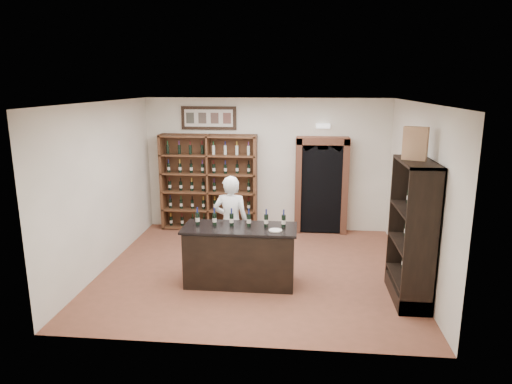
{
  "coord_description": "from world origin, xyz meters",
  "views": [
    {
      "loc": [
        0.77,
        -7.71,
        3.3
      ],
      "look_at": [
        -0.02,
        0.3,
        1.39
      ],
      "focal_mm": 32.0,
      "sensor_mm": 36.0,
      "label": 1
    }
  ],
  "objects_px": {
    "counter_bottle_0": "(198,218)",
    "side_cabinet": "(412,253)",
    "tasting_counter": "(240,256)",
    "shopkeeper": "(231,223)",
    "wine_shelf": "(209,182)",
    "wine_crate": "(415,143)"
  },
  "relations": [
    {
      "from": "counter_bottle_0",
      "to": "side_cabinet",
      "type": "height_order",
      "value": "side_cabinet"
    },
    {
      "from": "shopkeeper",
      "to": "side_cabinet",
      "type": "bearing_deg",
      "value": 163.77
    },
    {
      "from": "tasting_counter",
      "to": "shopkeeper",
      "type": "height_order",
      "value": "shopkeeper"
    },
    {
      "from": "side_cabinet",
      "to": "tasting_counter",
      "type": "bearing_deg",
      "value": 173.72
    },
    {
      "from": "wine_shelf",
      "to": "wine_crate",
      "type": "xyz_separation_m",
      "value": [
        3.75,
        -3.16,
        1.35
      ]
    },
    {
      "from": "wine_crate",
      "to": "counter_bottle_0",
      "type": "bearing_deg",
      "value": -160.62
    },
    {
      "from": "side_cabinet",
      "to": "shopkeeper",
      "type": "bearing_deg",
      "value": 162.4
    },
    {
      "from": "wine_shelf",
      "to": "wine_crate",
      "type": "relative_size",
      "value": 4.49
    },
    {
      "from": "tasting_counter",
      "to": "wine_crate",
      "type": "relative_size",
      "value": 3.83
    },
    {
      "from": "shopkeeper",
      "to": "wine_shelf",
      "type": "bearing_deg",
      "value": -68.18
    },
    {
      "from": "wine_shelf",
      "to": "shopkeeper",
      "type": "bearing_deg",
      "value": -69.55
    },
    {
      "from": "counter_bottle_0",
      "to": "shopkeeper",
      "type": "relative_size",
      "value": 0.17
    },
    {
      "from": "counter_bottle_0",
      "to": "wine_crate",
      "type": "distance_m",
      "value": 3.64
    },
    {
      "from": "wine_shelf",
      "to": "shopkeeper",
      "type": "height_order",
      "value": "wine_shelf"
    },
    {
      "from": "counter_bottle_0",
      "to": "side_cabinet",
      "type": "distance_m",
      "value": 3.48
    },
    {
      "from": "tasting_counter",
      "to": "shopkeeper",
      "type": "bearing_deg",
      "value": 110.94
    },
    {
      "from": "shopkeeper",
      "to": "wine_crate",
      "type": "distance_m",
      "value": 3.41
    },
    {
      "from": "tasting_counter",
      "to": "counter_bottle_0",
      "type": "distance_m",
      "value": 0.95
    },
    {
      "from": "tasting_counter",
      "to": "side_cabinet",
      "type": "distance_m",
      "value": 2.75
    },
    {
      "from": "tasting_counter",
      "to": "shopkeeper",
      "type": "xyz_separation_m",
      "value": [
        -0.25,
        0.64,
        0.37
      ]
    },
    {
      "from": "wine_shelf",
      "to": "tasting_counter",
      "type": "bearing_deg",
      "value": -69.44
    },
    {
      "from": "side_cabinet",
      "to": "shopkeeper",
      "type": "relative_size",
      "value": 1.27
    }
  ]
}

